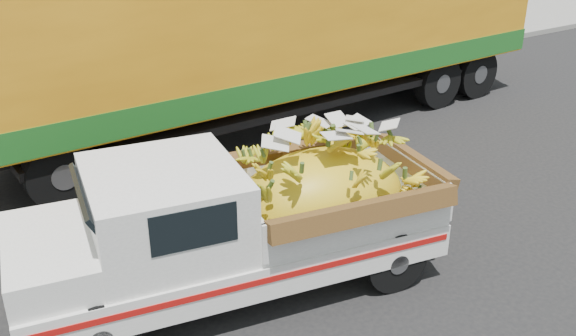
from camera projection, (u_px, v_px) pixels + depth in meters
ground at (330, 243)px, 8.76m from camera, size 100.00×100.00×0.00m
curb at (148, 104)px, 13.82m from camera, size 60.00×0.25×0.15m
sidewalk at (116, 80)px, 15.43m from camera, size 60.00×4.00×0.14m
pickup_truck at (263, 215)px, 7.58m from camera, size 5.13×2.57×1.72m
semi_trailer at (276, 20)px, 11.95m from camera, size 12.03×3.00×3.80m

